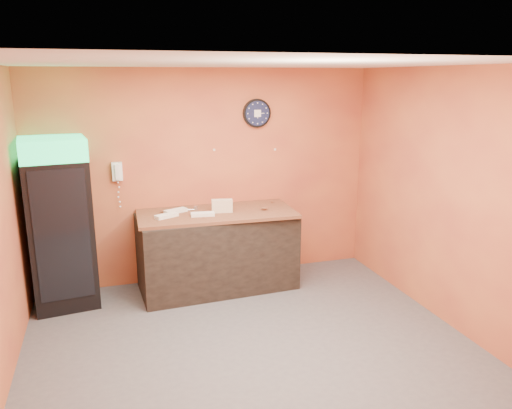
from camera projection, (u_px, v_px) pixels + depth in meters
name	position (u px, v px, depth m)	size (l,w,h in m)	color
floor	(251.00, 346.00, 5.12)	(4.50, 4.50, 0.00)	#47474C
back_wall	(207.00, 176.00, 6.62)	(4.50, 0.02, 2.80)	#CC6F39
right_wall	(448.00, 198.00, 5.42)	(0.02, 4.00, 2.80)	#CC6F39
ceiling	(250.00, 63.00, 4.42)	(4.50, 4.00, 0.02)	white
beverage_cooler	(59.00, 226.00, 5.83)	(0.79, 0.80, 2.02)	black
prep_counter	(217.00, 251.00, 6.45)	(1.97, 0.87, 0.98)	black
wall_clock	(257.00, 113.00, 6.59)	(0.38, 0.06, 0.38)	black
wall_phone	(117.00, 172.00, 6.21)	(0.13, 0.11, 0.23)	white
butcher_paper	(216.00, 213.00, 6.32)	(1.97, 0.91, 0.04)	brown
sub_roll_stack	(222.00, 206.00, 6.27)	(0.27, 0.13, 0.17)	beige
wrapped_sandwich_left	(166.00, 216.00, 6.06)	(0.28, 0.11, 0.04)	white
wrapped_sandwich_mid	(203.00, 214.00, 6.13)	(0.29, 0.11, 0.04)	white
wrapped_sandwich_right	(176.00, 211.00, 6.28)	(0.29, 0.11, 0.04)	white
kitchen_tool	(196.00, 208.00, 6.39)	(0.06, 0.06, 0.06)	silver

